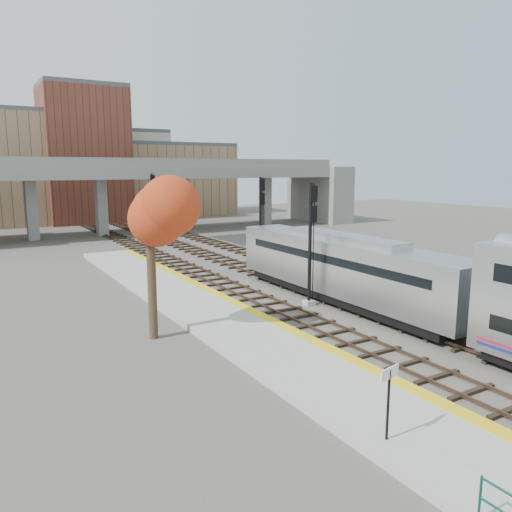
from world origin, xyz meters
TOP-DOWN VIEW (x-y plane):
  - ground at (0.00, 0.00)m, footprint 160.00×160.00m
  - platform at (-7.25, 0.00)m, footprint 4.50×60.00m
  - yellow_strip at (-5.35, 0.00)m, footprint 0.70×60.00m
  - tracks at (0.93, 12.50)m, footprint 10.70×95.00m
  - overpass at (4.92, 45.00)m, footprint 54.00×12.00m
  - buildings_far at (1.26, 66.57)m, footprint 43.00×21.00m
  - parking_lot at (14.00, 28.00)m, footprint 14.00×18.00m
  - locomotive at (1.00, 5.11)m, footprint 3.02×19.05m
  - signal_mast_near at (-1.10, 5.65)m, footprint 0.60×0.64m
  - signal_mast_mid at (3.00, 18.24)m, footprint 0.60×0.64m
  - signal_mast_far at (-1.10, 34.07)m, footprint 0.60×0.64m
  - station_sign at (-8.71, -8.41)m, footprint 0.89×0.25m
  - tree at (-11.36, 4.76)m, footprint 3.60×3.60m
  - car_a at (11.94, 22.91)m, footprint 2.23×3.47m
  - car_b at (15.26, 27.67)m, footprint 2.07×4.22m
  - car_c at (15.45, 29.56)m, footprint 2.34×4.39m

SIDE VIEW (x-z plane):
  - ground at x=0.00m, z-range 0.00..0.00m
  - parking_lot at x=14.00m, z-range 0.00..0.04m
  - tracks at x=0.93m, z-range -0.05..0.20m
  - platform at x=-7.25m, z-range 0.00..0.35m
  - yellow_strip at x=-5.35m, z-range 0.35..0.36m
  - car_a at x=11.94m, z-range 0.04..1.14m
  - car_c at x=15.45m, z-range 0.04..1.25m
  - car_b at x=15.26m, z-range 0.04..1.37m
  - station_sign at x=-8.71m, z-range 0.84..3.12m
  - locomotive at x=1.00m, z-range 0.23..4.33m
  - signal_mast_near at x=-1.10m, z-range 0.05..7.53m
  - signal_mast_mid at x=3.00m, z-range 0.07..7.66m
  - signal_mast_far at x=-1.10m, z-range 0.09..7.84m
  - overpass at x=4.92m, z-range 1.06..10.56m
  - tree at x=-11.36m, z-range 2.10..10.80m
  - buildings_far at x=1.26m, z-range -2.42..18.18m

